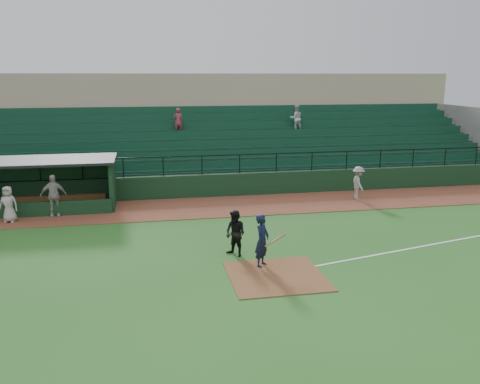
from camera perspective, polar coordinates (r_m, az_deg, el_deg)
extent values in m
plane|color=#23581C|center=(17.19, 3.24, -8.26)|extent=(90.00, 90.00, 0.00)
cube|color=brown|center=(24.65, -1.34, -1.60)|extent=(40.00, 4.00, 0.03)
cube|color=brown|center=(16.29, 4.11, -9.45)|extent=(3.00, 3.00, 0.03)
cube|color=white|center=(21.50, 23.61, -4.94)|extent=(17.49, 4.44, 0.01)
cube|color=black|center=(26.63, -2.15, 0.80)|extent=(36.00, 0.35, 1.20)
cylinder|color=black|center=(26.33, -2.18, 4.20)|extent=(36.00, 0.06, 0.06)
cube|color=slate|center=(31.19, -3.58, 4.82)|extent=(36.00, 9.00, 3.60)
cube|color=#103B27|center=(30.64, -3.47, 5.52)|extent=(34.56, 8.00, 4.05)
cube|color=slate|center=(37.97, 24.57, 5.60)|extent=(0.35, 9.50, 4.20)
cube|color=tan|center=(37.45, -4.94, 8.32)|extent=(38.00, 3.00, 6.40)
cube|color=slate|center=(35.43, -4.60, 8.88)|extent=(36.00, 2.00, 0.20)
imported|color=silver|center=(33.03, 6.37, 8.30)|extent=(0.84, 0.65, 1.73)
imported|color=brown|center=(31.61, -7.01, 7.97)|extent=(0.59, 0.39, 1.61)
cube|color=black|center=(27.02, -23.12, 1.12)|extent=(8.50, 0.20, 2.30)
cube|color=black|center=(25.17, -14.23, 0.97)|extent=(0.20, 2.60, 2.30)
cube|color=black|center=(25.57, -23.94, 3.18)|extent=(8.90, 3.20, 0.12)
cube|color=olive|center=(26.82, -23.12, -0.93)|extent=(7.65, 0.40, 0.50)
cube|color=black|center=(24.67, -24.18, -1.94)|extent=(8.50, 0.12, 0.70)
imported|color=black|center=(16.78, 2.52, -5.53)|extent=(0.73, 0.78, 1.80)
cylinder|color=olive|center=(16.68, 4.02, -5.48)|extent=(0.79, 0.34, 0.35)
imported|color=black|center=(17.76, -0.52, -4.71)|extent=(0.99, 1.01, 1.65)
imported|color=gray|center=(26.38, 13.24, 0.98)|extent=(0.73, 1.16, 1.72)
imported|color=#A8A29D|center=(24.12, -20.39, -0.36)|extent=(1.18, 0.61, 1.92)
imported|color=#ACA7A1|center=(23.93, -24.75, -1.26)|extent=(0.84, 0.61, 1.59)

